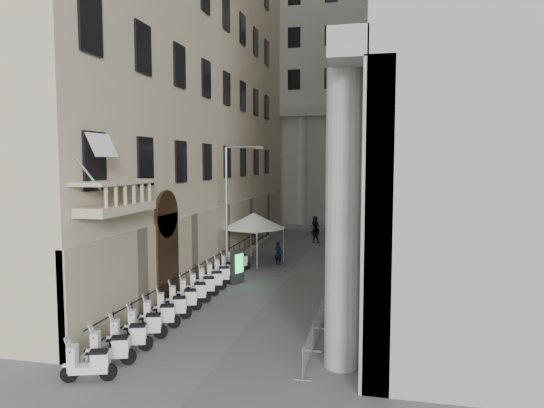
{
  "coord_description": "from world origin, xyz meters",
  "views": [
    {
      "loc": [
        5.42,
        -10.18,
        6.95
      ],
      "look_at": [
        -0.81,
        17.7,
        4.5
      ],
      "focal_mm": 32.0,
      "sensor_mm": 36.0,
      "label": 1
    }
  ],
  "objects": [
    {
      "name": "info_kiosk",
      "position": [
        -2.49,
        16.11,
        0.99
      ],
      "size": [
        0.6,
        0.95,
        1.95
      ],
      "rotation": [
        0.0,
        0.0,
        -0.39
      ],
      "color": "black",
      "rests_on": "ground"
    },
    {
      "name": "street_lamp",
      "position": [
        -3.29,
        17.48,
        4.7
      ],
      "size": [
        2.55,
        0.7,
        7.91
      ],
      "rotation": [
        0.0,
        0.0,
        -0.21
      ],
      "color": "gray",
      "rests_on": "ground"
    },
    {
      "name": "barrier_4",
      "position": [
        3.12,
        15.75,
        0.0
      ],
      "size": [
        0.6,
        2.4,
        1.1
      ],
      "primitive_type": null,
      "color": "#B3B6BB",
      "rests_on": "ground"
    },
    {
      "name": "flag",
      "position": [
        -4.0,
        5.0,
        0.0
      ],
      "size": [
        1.0,
        1.4,
        8.2
      ],
      "primitive_type": null,
      "color": "#9E0C11",
      "rests_on": "ground"
    },
    {
      "name": "scooter_7",
      "position": [
        -3.49,
        11.92,
        0.0
      ],
      "size": [
        1.51,
        0.98,
        1.5
      ],
      "primitive_type": null,
      "rotation": [
        0.0,
        0.0,
        1.89
      ],
      "color": "white",
      "rests_on": "ground"
    },
    {
      "name": "scooter_1",
      "position": [
        -3.49,
        4.33,
        0.0
      ],
      "size": [
        1.51,
        0.98,
        1.5
      ],
      "primitive_type": null,
      "rotation": [
        0.0,
        0.0,
        1.89
      ],
      "color": "white",
      "rests_on": "ground"
    },
    {
      "name": "scooter_8",
      "position": [
        -3.49,
        13.18,
        0.0
      ],
      "size": [
        1.51,
        0.98,
        1.5
      ],
      "primitive_type": null,
      "rotation": [
        0.0,
        0.0,
        1.89
      ],
      "color": "white",
      "rests_on": "ground"
    },
    {
      "name": "barrier_1",
      "position": [
        3.12,
        8.25,
        0.0
      ],
      "size": [
        0.6,
        2.4,
        1.1
      ],
      "primitive_type": null,
      "color": "#B3B6BB",
      "rests_on": "ground"
    },
    {
      "name": "barrier_3",
      "position": [
        3.12,
        13.25,
        0.0
      ],
      "size": [
        0.6,
        2.4,
        1.1
      ],
      "primitive_type": null,
      "color": "#B3B6BB",
      "rests_on": "ground"
    },
    {
      "name": "barrier_5",
      "position": [
        3.12,
        18.25,
        0.0
      ],
      "size": [
        0.6,
        2.4,
        1.1
      ],
      "primitive_type": null,
      "color": "#B3B6BB",
      "rests_on": "ground"
    },
    {
      "name": "scooter_5",
      "position": [
        -3.49,
        9.39,
        0.0
      ],
      "size": [
        1.51,
        0.98,
        1.5
      ],
      "primitive_type": null,
      "rotation": [
        0.0,
        0.0,
        1.89
      ],
      "color": "white",
      "rests_on": "ground"
    },
    {
      "name": "barrier_6",
      "position": [
        3.12,
        20.75,
        0.0
      ],
      "size": [
        0.6,
        2.4,
        1.1
      ],
      "primitive_type": null,
      "color": "#B3B6BB",
      "rests_on": "ground"
    },
    {
      "name": "scooter_12",
      "position": [
        -3.49,
        18.24,
        0.0
      ],
      "size": [
        1.51,
        0.98,
        1.5
      ],
      "primitive_type": null,
      "rotation": [
        0.0,
        0.0,
        1.89
      ],
      "color": "white",
      "rests_on": "ground"
    },
    {
      "name": "barrier_2",
      "position": [
        3.12,
        10.75,
        0.0
      ],
      "size": [
        0.6,
        2.4,
        1.1
      ],
      "primitive_type": null,
      "color": "#B3B6BB",
      "rests_on": "ground"
    },
    {
      "name": "iron_fence",
      "position": [
        -4.3,
        18.0,
        0.0
      ],
      "size": [
        0.3,
        28.0,
        1.4
      ],
      "primitive_type": null,
      "color": "black",
      "rests_on": "ground"
    },
    {
      "name": "blue_awning",
      "position": [
        4.15,
        26.0,
        0.0
      ],
      "size": [
        1.6,
        3.0,
        3.0
      ],
      "primitive_type": null,
      "color": "navy",
      "rests_on": "ground"
    },
    {
      "name": "pedestrian_c",
      "position": [
        -0.63,
        36.0,
        0.9
      ],
      "size": [
        1.05,
        0.97,
        1.8
      ],
      "primitive_type": "imported",
      "rotation": [
        0.0,
        0.0,
        3.75
      ],
      "color": "black",
      "rests_on": "ground"
    },
    {
      "name": "pedestrian_a",
      "position": [
        -1.26,
        21.66,
        0.81
      ],
      "size": [
        0.69,
        0.58,
        1.62
      ],
      "primitive_type": "imported",
      "rotation": [
        0.0,
        0.0,
        2.76
      ],
      "color": "#0E1A38",
      "rests_on": "ground"
    },
    {
      "name": "scooter_11",
      "position": [
        -3.49,
        16.98,
        0.0
      ],
      "size": [
        1.51,
        0.98,
        1.5
      ],
      "primitive_type": null,
      "rotation": [
        0.0,
        0.0,
        1.89
      ],
      "color": "white",
      "rests_on": "ground"
    },
    {
      "name": "security_tent",
      "position": [
        -3.6,
        22.91,
        2.9
      ],
      "size": [
        4.27,
        4.27,
        3.47
      ],
      "color": "white",
      "rests_on": "ground"
    },
    {
      "name": "scooter_0",
      "position": [
        -3.49,
        3.07,
        0.0
      ],
      "size": [
        1.51,
        0.98,
        1.5
      ],
      "primitive_type": null,
      "rotation": [
        0.0,
        0.0,
        1.89
      ],
      "color": "white",
      "rests_on": "ground"
    },
    {
      "name": "scooter_10",
      "position": [
        -3.49,
        15.71,
        0.0
      ],
      "size": [
        1.51,
        0.98,
        1.5
      ],
      "primitive_type": null,
      "rotation": [
        0.0,
        0.0,
        1.89
      ],
      "color": "white",
      "rests_on": "ground"
    },
    {
      "name": "barrier_0",
      "position": [
        3.12,
        5.75,
        0.0
      ],
      "size": [
        0.6,
        2.4,
        1.1
      ],
      "primitive_type": null,
      "color": "#B3B6BB",
      "rests_on": "ground"
    },
    {
      "name": "scooter_4",
      "position": [
        -3.49,
        8.13,
        0.0
      ],
      "size": [
        1.51,
        0.98,
        1.5
      ],
      "primitive_type": null,
      "rotation": [
        0.0,
        0.0,
        1.89
      ],
      "color": "white",
      "rests_on": "ground"
    },
    {
      "name": "scooter_6",
      "position": [
        -3.49,
        10.65,
        0.0
      ],
      "size": [
        1.51,
        0.98,
        1.5
      ],
      "primitive_type": null,
      "rotation": [
        0.0,
        0.0,
        1.89
      ],
      "color": "white",
      "rests_on": "ground"
    },
    {
      "name": "left_building",
      "position": [
        -7.5,
        22.0,
        17.0
      ],
      "size": [
        5.0,
        36.0,
        34.0
      ],
      "primitive_type": "cube",
      "color": "#C1B594",
      "rests_on": "ground"
    },
    {
      "name": "scooter_2",
      "position": [
        -3.49,
        5.6,
        0.0
      ],
      "size": [
        1.51,
        0.98,
        1.5
      ],
      "primitive_type": null,
      "rotation": [
        0.0,
        0.0,
        1.89
      ],
      "color": "white",
      "rests_on": "ground"
    },
    {
      "name": "scooter_13",
      "position": [
        -3.49,
        19.5,
        0.0
      ],
      "size": [
        1.51,
        0.98,
        1.5
      ],
      "primitive_type": null,
      "rotation": [
        0.0,
        0.0,
        1.89
      ],
      "color": "white",
      "rests_on": "ground"
    },
    {
      "name": "far_building",
      "position": [
        0.0,
        48.0,
        15.0
      ],
      "size": [
        22.0,
        10.0,
        30.0
      ],
      "primitive_type": "cube",
      "color": "#B7B4AC",
      "rests_on": "ground"
    },
    {
      "name": "scooter_3",
      "position": [
        -3.49,
        6.86,
        0.0
      ],
      "size": [
        1.51,
        0.98,
        1.5
      ],
      "primitive_type": null,
      "rotation": [
        0.0,
        0.0,
        1.89
      ],
      "color": "white",
      "rests_on": "ground"
    },
    {
      "name": "scooter_9",
      "position": [
        -3.49,
        14.45,
        0.0
      ],
      "size": [
        1.51,
        0.98,
        1.5
      ],
      "primitive_type": null,
      "rotation": [
        0.0,
        0.0,
        1.89
      ],
      "color": "white",
      "rests_on": "ground"
    },
    {
      "name": "pedestrian_b",
      "position": [
        0.02,
        31.08,
        0.89
      ],
      "size": [
        0.88,
        0.7,
        1.77
      ],
      "primitive_type": "imported",
      "rotation": [
        0.0,
        0.0,
        3.11
      ],
      "color": "black",
      "rests_on": "ground"
    }
  ]
}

